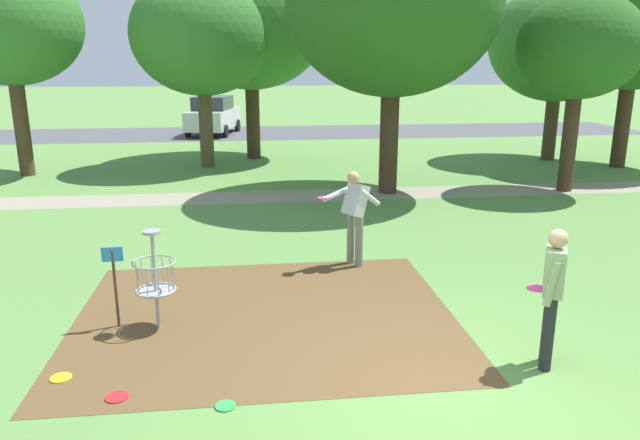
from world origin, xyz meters
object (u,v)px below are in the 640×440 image
Objects in this scene: player_throwing at (355,212)px; tree_mid_left at (201,35)px; frisbee_far_left at (61,378)px; tree_mid_right at (580,47)px; disc_golf_basket at (150,276)px; player_foreground_watching at (552,290)px; tree_mid_center at (636,21)px; tree_far_center at (559,42)px; frisbee_mid_grass at (226,406)px; parked_car_leftmost at (213,115)px; tree_far_left at (250,22)px; tree_near_right at (8,24)px; frisbee_near_basket at (117,397)px; tree_near_left at (393,4)px.

tree_mid_left reaches higher than player_throwing.
tree_mid_right is at bearing 38.98° from frisbee_far_left.
disc_golf_basket is at bearing -145.28° from player_throwing.
tree_mid_right reaches higher than player_throwing.
player_foreground_watching reaches higher than frisbee_far_left.
tree_far_center is at bearing 134.54° from tree_mid_center.
tree_mid_center is at bearing -7.07° from tree_mid_left.
tree_far_center reaches higher than frisbee_mid_grass.
frisbee_far_left is 19.86m from tree_mid_center.
disc_golf_basket is 22.10m from parked_car_leftmost.
tree_far_left is 1.61× the size of parked_car_leftmost.
disc_golf_basket is at bearing -141.60° from tree_mid_center.
tree_mid_left is (5.60, 0.95, -0.26)m from tree_near_right.
disc_golf_basket is 18.03m from tree_far_center.
tree_mid_right is at bearing 46.86° from frisbee_mid_grass.
frisbee_near_basket is (-3.32, -3.96, -0.98)m from player_throwing.
player_throwing is 9.32m from tree_mid_right.
tree_mid_center reaches higher than frisbee_mid_grass.
tree_mid_right is at bearing 60.17° from player_foreground_watching.
tree_near_right is at bearing 177.71° from tree_mid_center.
parked_car_leftmost is (-3.50, 19.90, -0.06)m from player_throwing.
parked_car_leftmost is (-5.48, 14.07, -4.02)m from tree_near_left.
frisbee_mid_grass is 19.03m from tree_mid_center.
tree_mid_center is at bearing 41.89° from tree_mid_right.
tree_near_left is at bearing 57.26° from disc_golf_basket.
player_throwing is at bearing -82.42° from tree_far_left.
tree_mid_left is at bearing -88.33° from parked_car_leftmost.
tree_near_right reaches higher than tree_mid_right.
disc_golf_basket reaches higher than frisbee_near_basket.
frisbee_far_left is 16.61m from tree_far_left.
tree_far_left is (-3.61, 6.41, -0.11)m from tree_near_left.
frisbee_far_left is at bearing -141.02° from tree_mid_right.
tree_far_left is at bearing 171.04° from tree_far_center.
tree_near_right is at bearing -160.19° from tree_far_left.
tree_far_center reaches higher than tree_mid_right.
parked_car_leftmost is at bearing 93.22° from frisbee_mid_grass.
tree_near_right is 1.04× the size of tree_far_center.
tree_near_right is 19.62m from tree_mid_center.
tree_far_center is (10.74, -1.69, -0.69)m from tree_far_left.
frisbee_near_basket is 0.88m from frisbee_far_left.
tree_far_center reaches higher than frisbee_near_basket.
disc_golf_basket is 5.72× the size of frisbee_far_left.
tree_near_left is at bearing 88.05° from player_foreground_watching.
tree_mid_left is at bearing 9.63° from tree_near_right.
frisbee_near_basket is 1.03× the size of frisbee_far_left.
tree_far_left reaches higher than tree_mid_right.
tree_mid_right is (11.03, 8.93, 3.87)m from frisbee_far_left.
tree_near_left is (5.16, 8.03, 4.19)m from disc_golf_basket.
tree_mid_center is at bearing 38.40° from disc_golf_basket.
tree_mid_center is at bearing 39.42° from player_throwing.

